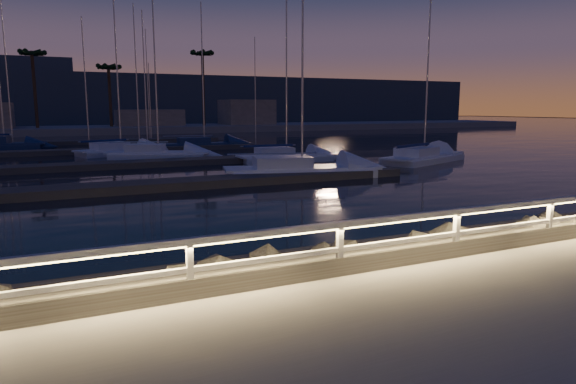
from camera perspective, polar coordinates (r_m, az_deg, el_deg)
name	(u,v)px	position (r m, az deg, el deg)	size (l,w,h in m)	color
ground	(419,261)	(11.48, 14.39, -7.43)	(400.00, 400.00, 0.00)	gray
harbor_water	(150,163)	(40.49, -15.04, 3.08)	(400.00, 440.00, 0.60)	black
guard_rail	(418,226)	(11.24, 14.29, -3.70)	(44.11, 0.12, 1.06)	silver
riprap	(495,236)	(15.11, 22.05, -4.59)	(31.44, 2.71, 1.23)	#666157
floating_docks	(147,155)	(41.69, -15.39, 4.02)	(22.00, 36.00, 0.40)	#5C534D
far_shore	(96,127)	(82.81, -20.55, 6.75)	(160.00, 14.00, 5.20)	gray
palm_left	(32,56)	(80.71, -26.56, 13.32)	(3.00, 3.00, 11.20)	#4A3822
palm_center	(108,69)	(82.11, -19.33, 12.74)	(3.00, 3.00, 9.70)	#4A3822
palm_right	(202,57)	(84.02, -9.49, 14.58)	(3.00, 3.00, 12.20)	#4A3822
sailboat_c	(284,156)	(36.91, -0.45, 4.01)	(7.24, 2.64, 12.06)	white
sailboat_d	(422,157)	(37.54, 14.71, 3.83)	(8.64, 5.41, 14.22)	white
sailboat_g	(156,153)	(40.39, -14.48, 4.20)	(7.85, 4.98, 12.99)	white
sailboat_h	(298,169)	(28.85, 1.10, 2.56)	(9.00, 4.52, 14.66)	white
sailboat_i	(3,144)	(54.87, -29.14, 4.64)	(7.29, 3.43, 12.04)	navy
sailboat_k	(119,150)	(44.39, -18.28, 4.46)	(7.61, 4.58, 12.53)	white
sailboat_l	(202,144)	(49.48, -9.51, 5.26)	(8.10, 2.94, 13.43)	navy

